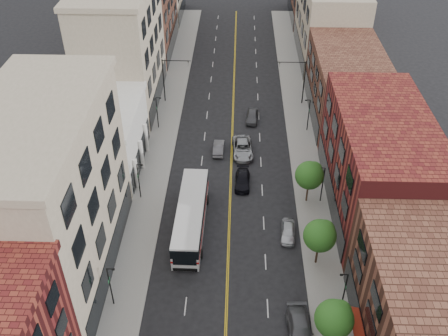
# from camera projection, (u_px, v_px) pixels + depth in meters

# --- Properties ---
(sidewalk_left) EXTENTS (4.00, 110.00, 0.15)m
(sidewalk_left) POSITION_uv_depth(u_px,v_px,m) (161.00, 147.00, 70.16)
(sidewalk_left) COLOR gray
(sidewalk_left) RESTS_ON ground
(sidewalk_right) EXTENTS (4.00, 110.00, 0.15)m
(sidewalk_right) POSITION_uv_depth(u_px,v_px,m) (303.00, 149.00, 69.66)
(sidewalk_right) COLOR gray
(sidewalk_right) RESTS_ON ground
(bldg_l_tanoffice) EXTENTS (10.00, 22.00, 18.00)m
(bldg_l_tanoffice) POSITION_uv_depth(u_px,v_px,m) (50.00, 200.00, 47.41)
(bldg_l_tanoffice) COLOR gray
(bldg_l_tanoffice) RESTS_ON ground
(bldg_l_white) EXTENTS (10.00, 14.00, 8.00)m
(bldg_l_white) POSITION_uv_depth(u_px,v_px,m) (101.00, 139.00, 64.78)
(bldg_l_white) COLOR silver
(bldg_l_white) RESTS_ON ground
(bldg_l_far_a) EXTENTS (10.00, 20.00, 18.00)m
(bldg_l_far_a) POSITION_uv_depth(u_px,v_px,m) (122.00, 49.00, 75.32)
(bldg_l_far_a) COLOR gray
(bldg_l_far_a) RESTS_ON ground
(bldg_l_far_b) EXTENTS (10.00, 20.00, 15.00)m
(bldg_l_far_b) POSITION_uv_depth(u_px,v_px,m) (144.00, 12.00, 92.17)
(bldg_l_far_b) COLOR #582F23
(bldg_l_far_b) RESTS_ON ground
(bldg_r_mid) EXTENTS (10.00, 22.00, 12.00)m
(bldg_r_mid) POSITION_uv_depth(u_px,v_px,m) (379.00, 163.00, 57.14)
(bldg_r_mid) COLOR #571718
(bldg_r_mid) RESTS_ON ground
(bldg_r_far_a) EXTENTS (10.00, 20.00, 10.00)m
(bldg_r_far_a) POSITION_uv_depth(u_px,v_px,m) (347.00, 85.00, 74.49)
(bldg_r_far_a) COLOR #582F23
(bldg_r_far_a) RESTS_ON ground
(bldg_r_far_b) EXTENTS (10.00, 22.00, 14.00)m
(bldg_r_far_b) POSITION_uv_depth(u_px,v_px,m) (329.00, 21.00, 90.03)
(bldg_r_far_b) COLOR gray
(bldg_r_far_b) RESTS_ON ground
(tree_r_1) EXTENTS (3.40, 3.40, 5.59)m
(tree_r_1) POSITION_uv_depth(u_px,v_px,m) (335.00, 318.00, 42.57)
(tree_r_1) COLOR black
(tree_r_1) RESTS_ON sidewalk_right
(tree_r_2) EXTENTS (3.40, 3.40, 5.59)m
(tree_r_2) POSITION_uv_depth(u_px,v_px,m) (321.00, 235.00, 50.54)
(tree_r_2) COLOR black
(tree_r_2) RESTS_ON sidewalk_right
(tree_r_3) EXTENTS (3.40, 3.40, 5.59)m
(tree_r_3) POSITION_uv_depth(u_px,v_px,m) (310.00, 174.00, 58.52)
(tree_r_3) COLOR black
(tree_r_3) RESTS_ON sidewalk_right
(lamp_l_1) EXTENTS (0.81, 0.55, 5.05)m
(lamp_l_1) POSITION_uv_depth(u_px,v_px,m) (110.00, 284.00, 46.91)
(lamp_l_1) COLOR black
(lamp_l_1) RESTS_ON sidewalk_left
(lamp_l_2) EXTENTS (0.81, 0.55, 5.05)m
(lamp_l_2) POSITION_uv_depth(u_px,v_px,m) (139.00, 179.00, 59.67)
(lamp_l_2) COLOR black
(lamp_l_2) RESTS_ON sidewalk_left
(lamp_l_3) EXTENTS (0.81, 0.55, 5.05)m
(lamp_l_3) POSITION_uv_depth(u_px,v_px,m) (157.00, 111.00, 72.42)
(lamp_l_3) COLOR black
(lamp_l_3) RESTS_ON sidewalk_left
(lamp_r_1) EXTENTS (0.81, 0.55, 5.05)m
(lamp_r_1) POSITION_uv_depth(u_px,v_px,m) (344.00, 290.00, 46.36)
(lamp_r_1) COLOR black
(lamp_r_1) RESTS_ON sidewalk_right
(lamp_r_2) EXTENTS (0.81, 0.55, 5.05)m
(lamp_r_2) POSITION_uv_depth(u_px,v_px,m) (322.00, 183.00, 59.12)
(lamp_r_2) COLOR black
(lamp_r_2) RESTS_ON sidewalk_right
(lamp_r_3) EXTENTS (0.81, 0.55, 5.05)m
(lamp_r_3) POSITION_uv_depth(u_px,v_px,m) (308.00, 113.00, 71.88)
(lamp_r_3) COLOR black
(lamp_r_3) RESTS_ON sidewalk_right
(signal_mast_left) EXTENTS (4.49, 0.18, 7.20)m
(signal_mast_left) POSITION_uv_depth(u_px,v_px,m) (168.00, 75.00, 77.78)
(signal_mast_left) COLOR black
(signal_mast_left) RESTS_ON sidewalk_left
(signal_mast_right) EXTENTS (4.49, 0.18, 7.20)m
(signal_mast_right) POSITION_uv_depth(u_px,v_px,m) (300.00, 77.00, 77.26)
(signal_mast_right) COLOR black
(signal_mast_right) RESTS_ON sidewalk_right
(city_bus) EXTENTS (3.41, 13.48, 3.45)m
(city_bus) POSITION_uv_depth(u_px,v_px,m) (191.00, 215.00, 56.00)
(city_bus) COLOR silver
(city_bus) RESTS_ON ground
(car_parked_mid) EXTENTS (2.53, 5.58, 1.58)m
(car_parked_mid) POSITION_uv_depth(u_px,v_px,m) (300.00, 331.00, 45.38)
(car_parked_mid) COLOR #505155
(car_parked_mid) RESTS_ON ground
(car_parked_far) EXTENTS (1.95, 4.12, 1.36)m
(car_parked_far) POSITION_uv_depth(u_px,v_px,m) (288.00, 231.00, 55.81)
(car_parked_far) COLOR #BBBDC3
(car_parked_far) RESTS_ON ground
(car_lane_behind) EXTENTS (1.49, 4.08, 1.34)m
(car_lane_behind) POSITION_uv_depth(u_px,v_px,m) (219.00, 148.00, 68.94)
(car_lane_behind) COLOR #545359
(car_lane_behind) RESTS_ON ground
(car_lane_a) EXTENTS (2.00, 4.69, 1.35)m
(car_lane_a) POSITION_uv_depth(u_px,v_px,m) (242.00, 180.00, 63.17)
(car_lane_a) COLOR black
(car_lane_a) RESTS_ON ground
(car_lane_b) EXTENTS (3.10, 6.06, 1.64)m
(car_lane_b) POSITION_uv_depth(u_px,v_px,m) (243.00, 148.00, 68.63)
(car_lane_b) COLOR #94969B
(car_lane_b) RESTS_ON ground
(car_lane_c) EXTENTS (2.23, 4.53, 1.49)m
(car_lane_c) POSITION_uv_depth(u_px,v_px,m) (252.00, 116.00, 75.51)
(car_lane_c) COLOR #46464A
(car_lane_c) RESTS_ON ground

